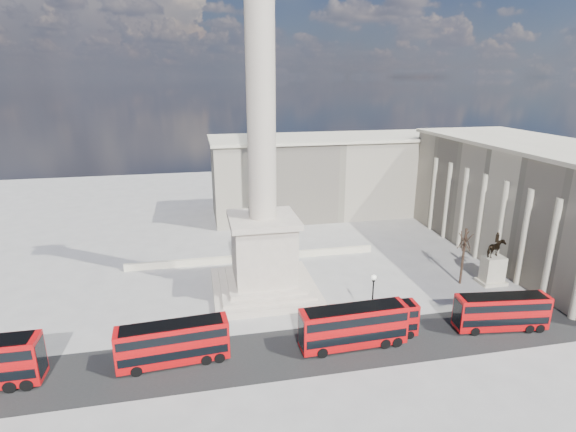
# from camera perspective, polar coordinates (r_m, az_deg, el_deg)

# --- Properties ---
(ground) EXTENTS (180.00, 180.00, 0.00)m
(ground) POSITION_cam_1_polar(r_m,az_deg,el_deg) (58.92, -2.28, -11.63)
(ground) COLOR #A29F9A
(ground) RESTS_ON ground
(asphalt_road) EXTENTS (120.00, 9.00, 0.01)m
(asphalt_road) POSITION_cam_1_polar(r_m,az_deg,el_deg) (51.57, 5.37, -16.29)
(asphalt_road) COLOR #262626
(asphalt_road) RESTS_ON ground
(nelsons_column) EXTENTS (14.00, 14.00, 49.85)m
(nelsons_column) POSITION_cam_1_polar(r_m,az_deg,el_deg) (58.65, -3.24, 1.87)
(nelsons_column) COLOR beige
(nelsons_column) RESTS_ON ground
(balustrade_wall) EXTENTS (40.00, 0.60, 1.10)m
(balustrade_wall) POSITION_cam_1_polar(r_m,az_deg,el_deg) (72.99, -4.37, -5.28)
(balustrade_wall) COLOR beige
(balustrade_wall) RESTS_ON ground
(building_east) EXTENTS (19.00, 46.00, 18.60)m
(building_east) POSITION_cam_1_polar(r_m,az_deg,el_deg) (83.15, 28.57, 1.81)
(building_east) COLOR beige
(building_east) RESTS_ON ground
(building_northeast) EXTENTS (51.00, 17.00, 16.60)m
(building_northeast) POSITION_cam_1_polar(r_m,az_deg,el_deg) (97.34, 5.43, 5.23)
(building_northeast) COLOR beige
(building_northeast) RESTS_ON ground
(red_bus_a) EXTENTS (11.40, 3.39, 4.56)m
(red_bus_a) POSITION_cam_1_polar(r_m,az_deg,el_deg) (49.15, -14.29, -15.34)
(red_bus_a) COLOR #BC090C
(red_bus_a) RESTS_ON ground
(red_bus_b) EXTENTS (11.87, 3.13, 4.78)m
(red_bus_b) POSITION_cam_1_polar(r_m,az_deg,el_deg) (50.77, 8.38, -13.66)
(red_bus_b) COLOR #BC090C
(red_bus_b) RESTS_ON ground
(red_bus_c) EXTENTS (10.04, 2.70, 4.04)m
(red_bus_c) POSITION_cam_1_polar(r_m,az_deg,el_deg) (52.96, 10.89, -12.89)
(red_bus_c) COLOR #BC090C
(red_bus_c) RESTS_ON ground
(red_bus_d) EXTENTS (10.92, 3.71, 4.34)m
(red_bus_d) POSITION_cam_1_polar(r_m,az_deg,el_deg) (58.97, 25.52, -10.91)
(red_bus_d) COLOR #BC090C
(red_bus_d) RESTS_ON ground
(victorian_lamp) EXTENTS (0.59, 0.59, 6.87)m
(victorian_lamp) POSITION_cam_1_polar(r_m,az_deg,el_deg) (53.64, 10.70, -10.12)
(victorian_lamp) COLOR black
(victorian_lamp) RESTS_ON ground
(equestrian_statue) EXTENTS (3.69, 2.77, 7.77)m
(equestrian_statue) POSITION_cam_1_polar(r_m,az_deg,el_deg) (70.67, 24.61, -5.80)
(equestrian_statue) COLOR beige
(equestrian_statue) RESTS_ON ground
(bare_tree_near) EXTENTS (2.00, 2.00, 8.74)m
(bare_tree_near) POSITION_cam_1_polar(r_m,az_deg,el_deg) (67.42, 21.60, -2.66)
(bare_tree_near) COLOR #332319
(bare_tree_near) RESTS_ON ground
(bare_tree_mid) EXTENTS (1.99, 1.99, 7.56)m
(bare_tree_mid) POSITION_cam_1_polar(r_m,az_deg,el_deg) (71.72, 28.70, -3.23)
(bare_tree_mid) COLOR #332319
(bare_tree_mid) RESTS_ON ground
(bare_tree_far) EXTENTS (1.92, 1.92, 7.85)m
(bare_tree_far) POSITION_cam_1_polar(r_m,az_deg,el_deg) (87.10, 24.24, 0.88)
(bare_tree_far) COLOR #332319
(bare_tree_far) RESTS_ON ground
(pedestrian_walking) EXTENTS (0.79, 0.63, 1.90)m
(pedestrian_walking) POSITION_cam_1_polar(r_m,az_deg,el_deg) (57.83, 15.60, -11.83)
(pedestrian_walking) COLOR #282325
(pedestrian_walking) RESTS_ON ground
(pedestrian_standing) EXTENTS (0.81, 0.66, 1.58)m
(pedestrian_standing) POSITION_cam_1_polar(r_m,az_deg,el_deg) (67.71, 28.87, -9.16)
(pedestrian_standing) COLOR #282325
(pedestrian_standing) RESTS_ON ground
(pedestrian_crossing) EXTENTS (0.49, 0.97, 1.59)m
(pedestrian_crossing) POSITION_cam_1_polar(r_m,az_deg,el_deg) (56.86, 9.95, -12.12)
(pedestrian_crossing) COLOR #282325
(pedestrian_crossing) RESTS_ON ground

